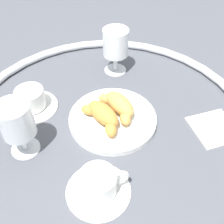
# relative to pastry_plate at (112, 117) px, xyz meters

# --- Properties ---
(ground_plane) EXTENTS (2.20, 2.20, 0.00)m
(ground_plane) POSITION_rel_pastry_plate_xyz_m (-0.00, 0.02, -0.01)
(ground_plane) COLOR #4C4F56
(table_chrome_rim) EXTENTS (0.76, 0.76, 0.02)m
(table_chrome_rim) POSITION_rel_pastry_plate_xyz_m (-0.00, 0.02, 0.00)
(table_chrome_rim) COLOR silver
(table_chrome_rim) RESTS_ON ground_plane
(pastry_plate) EXTENTS (0.23, 0.23, 0.02)m
(pastry_plate) POSITION_rel_pastry_plate_xyz_m (0.00, 0.00, 0.00)
(pastry_plate) COLOR white
(pastry_plate) RESTS_ON ground_plane
(croissant_large) EXTENTS (0.14, 0.08, 0.04)m
(croissant_large) POSITION_rel_pastry_plate_xyz_m (0.01, -0.02, 0.03)
(croissant_large) COLOR #D6994C
(croissant_large) RESTS_ON pastry_plate
(croissant_small) EXTENTS (0.13, 0.09, 0.04)m
(croissant_small) POSITION_rel_pastry_plate_xyz_m (-0.01, 0.03, 0.03)
(croissant_small) COLOR #CC893D
(croissant_small) RESTS_ON pastry_plate
(coffee_cup_near) EXTENTS (0.14, 0.14, 0.06)m
(coffee_cup_near) POSITION_rel_pastry_plate_xyz_m (-0.18, 0.11, 0.02)
(coffee_cup_near) COLOR white
(coffee_cup_near) RESTS_ON ground_plane
(coffee_cup_far) EXTENTS (0.14, 0.14, 0.06)m
(coffee_cup_far) POSITION_rel_pastry_plate_xyz_m (0.13, 0.18, 0.02)
(coffee_cup_far) COLOR white
(coffee_cup_far) RESTS_ON ground_plane
(juice_glass_left) EXTENTS (0.08, 0.08, 0.14)m
(juice_glass_left) POSITION_rel_pastry_plate_xyz_m (0.00, 0.22, 0.09)
(juice_glass_left) COLOR white
(juice_glass_left) RESTS_ON ground_plane
(juice_glass_right) EXTENTS (0.08, 0.08, 0.14)m
(juice_glass_right) POSITION_rel_pastry_plate_xyz_m (0.19, -0.10, 0.08)
(juice_glass_right) COLOR white
(juice_glass_right) RESTS_ON ground_plane
(folded_napkin) EXTENTS (0.12, 0.12, 0.01)m
(folded_napkin) POSITION_rel_pastry_plate_xyz_m (-0.14, -0.22, -0.01)
(folded_napkin) COLOR silver
(folded_napkin) RESTS_ON ground_plane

